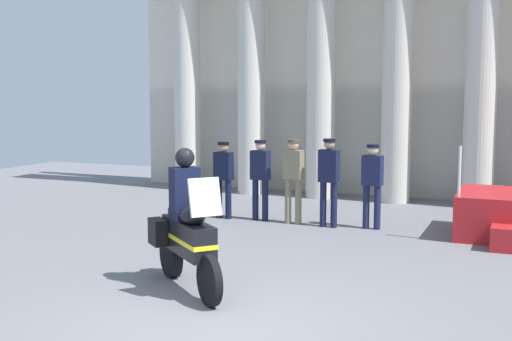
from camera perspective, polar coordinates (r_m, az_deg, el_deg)
name	(u,v)px	position (r m, az deg, el deg)	size (l,w,h in m)	color
ground_plane	(214,325)	(7.55, -3.74, -13.39)	(28.00, 28.00, 0.00)	slate
colonnade_backdrop	(402,55)	(16.52, 12.71, 9.87)	(14.88, 1.57, 6.67)	beige
officer_in_row_0	(224,174)	(13.61, -2.88, -0.27)	(0.40, 0.26, 1.62)	black
officer_in_row_1	(260,173)	(13.36, 0.38, -0.25)	(0.40, 0.26, 1.67)	#141938
officer_in_row_2	(293,174)	(13.02, 3.31, -0.32)	(0.40, 0.26, 1.71)	#7A7056
officer_in_row_3	(329,175)	(12.75, 6.44, -0.41)	(0.40, 0.26, 1.75)	#141938
officer_in_row_4	(372,179)	(12.70, 10.21, -0.76)	(0.40, 0.26, 1.65)	#191E42
motorcycle_with_rider	(186,231)	(8.69, -6.14, -5.29)	(1.66, 1.46, 1.90)	black
briefcase_on_ground	(204,208)	(14.00, -4.60, -3.30)	(0.10, 0.32, 0.36)	black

